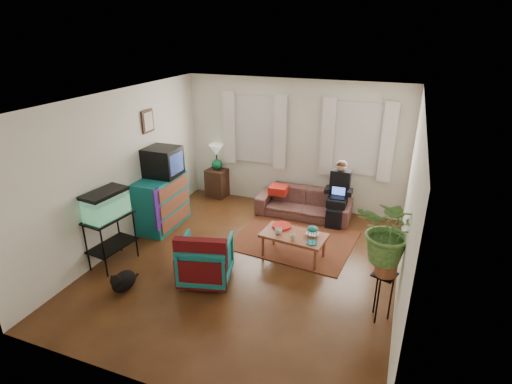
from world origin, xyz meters
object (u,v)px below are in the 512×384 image
at_px(side_table, 218,183).
at_px(dresser, 162,202).
at_px(sofa, 304,199).
at_px(armchair, 206,258).
at_px(aquarium_stand, 112,240).
at_px(coffee_table, 293,246).
at_px(plant_stand, 381,296).

bearing_deg(side_table, dresser, -101.58).
bearing_deg(sofa, dresser, -150.74).
bearing_deg(dresser, sofa, 29.03).
height_order(sofa, armchair, armchair).
height_order(sofa, dresser, dresser).
xyz_separation_m(sofa, dresser, (-2.38, -1.35, 0.13)).
relative_size(side_table, dresser, 0.57).
distance_m(aquarium_stand, coffee_table, 2.88).
height_order(coffee_table, plant_stand, plant_stand).
bearing_deg(sofa, aquarium_stand, -131.25).
relative_size(aquarium_stand, coffee_table, 0.81).
bearing_deg(side_table, aquarium_stand, -96.51).
xyz_separation_m(side_table, armchair, (1.23, -2.93, 0.06)).
bearing_deg(sofa, coffee_table, -81.88).
relative_size(sofa, aquarium_stand, 2.22).
xyz_separation_m(dresser, plant_stand, (4.06, -1.25, -0.15)).
distance_m(coffee_table, plant_stand, 1.78).
bearing_deg(side_table, plant_stand, -38.02).
height_order(dresser, armchair, dresser).
bearing_deg(side_table, armchair, -67.26).
bearing_deg(dresser, aquarium_stand, -91.00).
xyz_separation_m(aquarium_stand, plant_stand, (4.07, 0.16, -0.07)).
bearing_deg(plant_stand, armchair, -179.51).
xyz_separation_m(side_table, coffee_table, (2.27, -1.88, -0.10)).
bearing_deg(plant_stand, dresser, 162.91).
bearing_deg(aquarium_stand, dresser, 96.64).
distance_m(side_table, plant_stand, 4.72).
height_order(sofa, plant_stand, sofa).
height_order(dresser, plant_stand, dresser).
xyz_separation_m(dresser, armchair, (1.57, -1.27, -0.12)).
relative_size(side_table, armchair, 0.84).
distance_m(aquarium_stand, plant_stand, 4.07).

